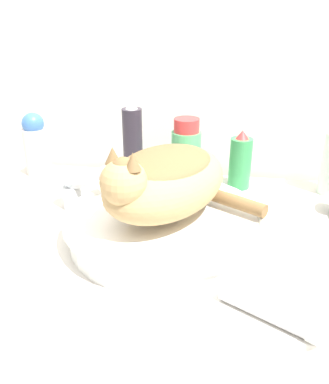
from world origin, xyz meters
name	(u,v)px	position (x,y,z in m)	size (l,w,h in m)	color
wall_back	(207,47)	(0.00, 0.67, 1.20)	(8.00, 0.05, 2.40)	silver
vanity_counter	(185,371)	(0.00, 0.31, 0.43)	(1.04, 0.62, 0.86)	beige
sink_basin	(166,224)	(-0.04, 0.26, 0.90)	(0.41, 0.41, 0.06)	white
cat	(164,179)	(-0.05, 0.25, 1.00)	(0.36, 0.35, 0.16)	tan
faucet	(77,185)	(-0.26, 0.35, 0.93)	(0.15, 0.08, 0.14)	silver
spray_bottle_trigger	(240,162)	(0.11, 0.54, 0.93)	(0.06, 0.06, 0.15)	#338C4C
lotion_bottle_white	(36,145)	(-0.45, 0.54, 0.95)	(0.07, 0.07, 0.18)	silver
hairspray_can_black	(133,144)	(-0.18, 0.54, 0.97)	(0.05, 0.05, 0.22)	#28232D
mouthwash_bottle	(186,154)	(-0.03, 0.54, 0.95)	(0.08, 0.08, 0.18)	#4CA366
cream_tube	(270,313)	(0.15, 0.04, 0.88)	(0.16, 0.10, 0.03)	silver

